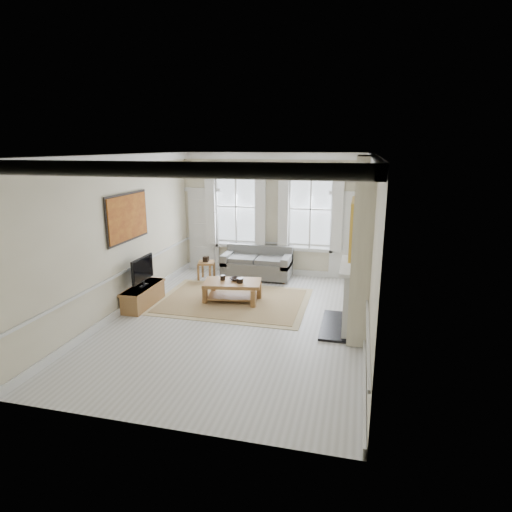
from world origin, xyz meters
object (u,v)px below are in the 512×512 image
(side_table, at_px, (206,265))
(coffee_table, at_px, (232,285))
(tv_stand, at_px, (143,296))
(sofa, at_px, (257,265))

(side_table, height_order, coffee_table, side_table)
(side_table, xyz_separation_m, tv_stand, (-0.70, -2.23, -0.16))
(side_table, distance_m, coffee_table, 1.89)
(sofa, relative_size, coffee_table, 1.32)
(coffee_table, xyz_separation_m, tv_stand, (-1.90, -0.76, -0.17))
(sofa, height_order, side_table, sofa)
(sofa, bearing_deg, tv_stand, -126.15)
(sofa, xyz_separation_m, side_table, (-1.31, -0.53, 0.04))
(side_table, height_order, tv_stand, side_table)
(sofa, bearing_deg, coffee_table, -93.42)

